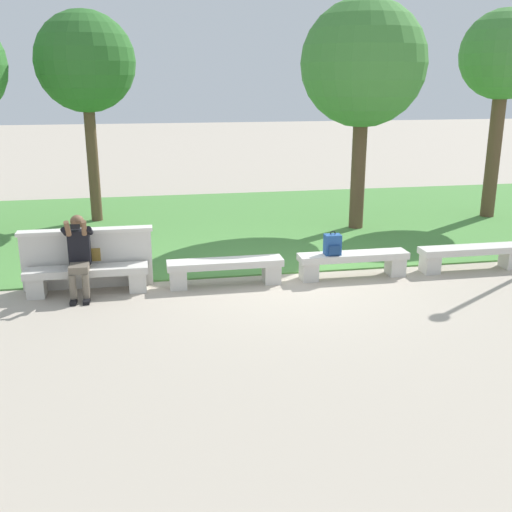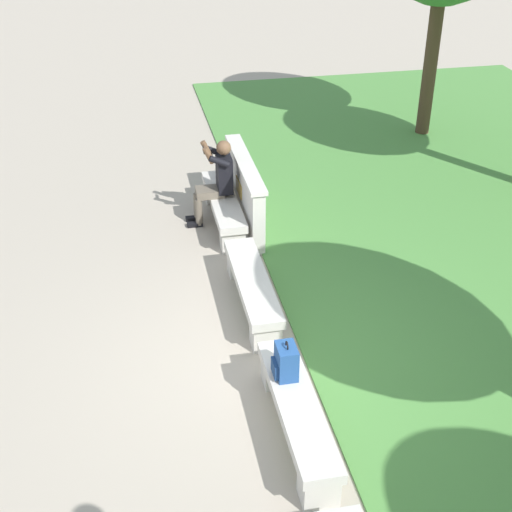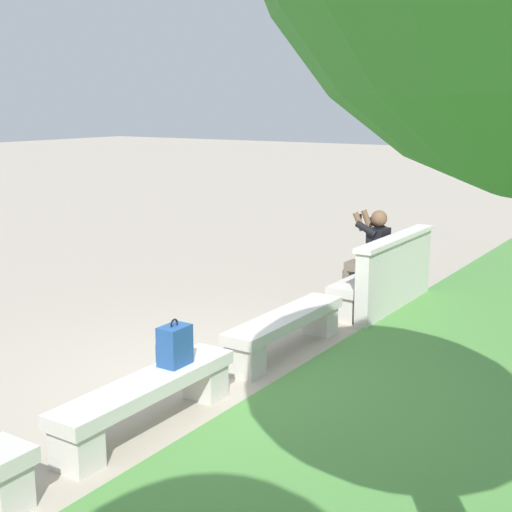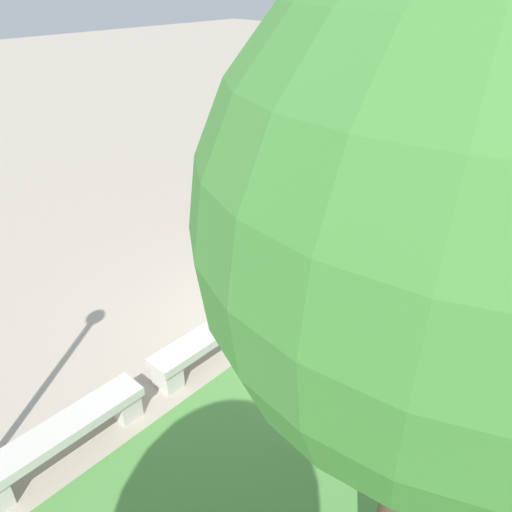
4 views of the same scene
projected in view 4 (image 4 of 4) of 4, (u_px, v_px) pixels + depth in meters
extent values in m
plane|color=#B2A593|center=(265.00, 319.00, 7.91)|extent=(80.00, 80.00, 0.00)
cube|color=beige|center=(379.00, 226.00, 9.91)|extent=(1.97, 0.40, 0.12)
cube|color=beige|center=(397.00, 223.00, 10.54)|extent=(0.28, 0.34, 0.33)
cube|color=beige|center=(356.00, 251.00, 9.51)|extent=(0.28, 0.34, 0.33)
cube|color=beige|center=(310.00, 271.00, 8.45)|extent=(1.97, 0.40, 0.12)
cube|color=beige|center=(336.00, 264.00, 9.08)|extent=(0.28, 0.34, 0.33)
cube|color=beige|center=(279.00, 302.00, 8.04)|extent=(0.28, 0.34, 0.33)
cube|color=beige|center=(211.00, 334.00, 6.98)|extent=(1.97, 0.40, 0.12)
cube|color=beige|center=(251.00, 321.00, 7.61)|extent=(0.28, 0.34, 0.33)
cube|color=beige|center=(168.00, 376.00, 6.57)|extent=(0.28, 0.34, 0.33)
cube|color=beige|center=(61.00, 431.00, 5.51)|extent=(1.97, 0.40, 0.12)
cube|color=beige|center=(125.00, 404.00, 6.14)|extent=(0.28, 0.34, 0.33)
cube|color=beige|center=(395.00, 227.00, 9.67)|extent=(2.13, 0.18, 0.95)
cube|color=silver|center=(399.00, 204.00, 9.42)|extent=(2.19, 0.24, 0.06)
cube|color=olive|center=(391.00, 221.00, 9.67)|extent=(0.44, 0.02, 0.22)
cube|color=black|center=(363.00, 232.00, 10.48)|extent=(0.10, 0.24, 0.06)
cylinder|color=#6B6051|center=(367.00, 224.00, 10.33)|extent=(0.11, 0.11, 0.42)
cube|color=black|center=(358.00, 235.00, 10.35)|extent=(0.10, 0.24, 0.06)
cylinder|color=#6B6051|center=(362.00, 227.00, 10.21)|extent=(0.11, 0.11, 0.42)
cube|color=#6B6051|center=(374.00, 216.00, 10.02)|extent=(0.30, 0.42, 0.12)
cube|color=black|center=(386.00, 207.00, 9.75)|extent=(0.34, 0.22, 0.56)
sphere|color=brown|center=(389.00, 187.00, 9.54)|extent=(0.22, 0.22, 0.22)
cylinder|color=black|center=(388.00, 189.00, 9.78)|extent=(0.09, 0.31, 0.21)
cylinder|color=brown|center=(381.00, 184.00, 9.78)|extent=(0.10, 0.19, 0.27)
cylinder|color=black|center=(378.00, 195.00, 9.54)|extent=(0.09, 0.31, 0.21)
cylinder|color=brown|center=(374.00, 188.00, 9.63)|extent=(0.10, 0.19, 0.27)
cube|color=black|center=(375.00, 183.00, 9.72)|extent=(0.15, 0.01, 0.08)
cube|color=#234C8C|center=(230.00, 307.00, 7.13)|extent=(0.28, 0.20, 0.36)
cube|color=navy|center=(225.00, 308.00, 7.23)|extent=(0.20, 0.06, 0.16)
torus|color=black|center=(230.00, 295.00, 7.03)|extent=(0.10, 0.02, 0.10)
cylinder|color=brown|center=(402.00, 506.00, 3.60)|extent=(0.33, 0.33, 2.90)
sphere|color=#428438|center=(470.00, 221.00, 2.47)|extent=(2.77, 2.77, 2.77)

